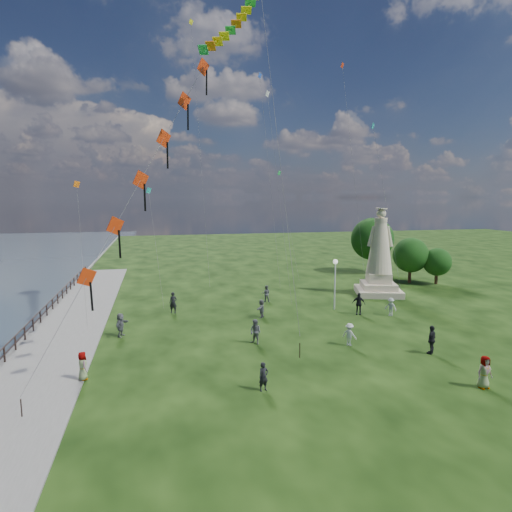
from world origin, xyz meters
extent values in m
cube|color=slate|center=(-16.50, 10.00, -0.20)|extent=(0.30, 160.00, 0.60)
cube|color=slate|center=(-14.00, 8.00, 0.05)|extent=(5.00, 60.00, 0.10)
cylinder|color=black|center=(-16.30, 6.00, 0.50)|extent=(0.11, 0.11, 1.00)
cylinder|color=black|center=(-16.30, 8.00, 0.50)|extent=(0.11, 0.11, 1.00)
cylinder|color=black|center=(-16.30, 10.00, 0.50)|extent=(0.11, 0.11, 1.00)
cylinder|color=black|center=(-16.30, 12.00, 0.50)|extent=(0.11, 0.11, 1.00)
cylinder|color=black|center=(-16.30, 14.00, 0.50)|extent=(0.11, 0.11, 1.00)
cylinder|color=black|center=(-16.30, 16.00, 0.50)|extent=(0.11, 0.11, 1.00)
cylinder|color=black|center=(-16.30, 18.00, 0.50)|extent=(0.11, 0.11, 1.00)
cylinder|color=black|center=(-16.30, 20.00, 0.50)|extent=(0.11, 0.11, 1.00)
cylinder|color=black|center=(-16.30, 22.00, 0.50)|extent=(0.11, 0.11, 1.00)
cylinder|color=black|center=(-16.30, 24.00, 0.50)|extent=(0.11, 0.11, 1.00)
cylinder|color=black|center=(-16.30, 26.00, 0.50)|extent=(0.11, 0.11, 1.00)
cylinder|color=black|center=(-16.30, 28.00, 0.50)|extent=(0.11, 0.11, 1.00)
cylinder|color=black|center=(-16.30, 30.00, 0.50)|extent=(0.11, 0.11, 1.00)
cylinder|color=black|center=(-16.30, 32.00, 0.50)|extent=(0.11, 0.11, 1.00)
cylinder|color=black|center=(-16.30, 34.00, 0.50)|extent=(0.11, 0.11, 1.00)
cylinder|color=black|center=(-16.30, 36.00, 0.50)|extent=(0.11, 0.11, 1.00)
cube|color=black|center=(-16.30, 10.00, 0.98)|extent=(0.06, 52.00, 0.06)
cube|color=black|center=(-16.30, 10.00, 0.55)|extent=(0.06, 52.00, 0.06)
cube|color=beige|center=(13.52, 17.14, 0.30)|extent=(5.25, 5.25, 0.59)
cube|color=beige|center=(13.52, 17.14, 0.89)|extent=(4.00, 4.00, 0.59)
cube|color=beige|center=(13.52, 17.14, 1.68)|extent=(2.75, 2.75, 0.99)
cylinder|color=beige|center=(13.52, 17.14, 7.32)|extent=(1.50, 1.50, 0.40)
sphere|color=beige|center=(13.52, 17.14, 7.93)|extent=(0.91, 0.91, 0.91)
cylinder|color=beige|center=(13.52, 17.14, 8.41)|extent=(1.09, 1.09, 0.10)
cylinder|color=silver|center=(7.03, 12.91, 1.99)|extent=(0.12, 0.12, 3.98)
sphere|color=white|center=(7.03, 12.91, 4.10)|extent=(0.40, 0.40, 0.40)
cylinder|color=#382314|center=(19.87, 21.62, 0.96)|extent=(0.36, 0.36, 1.93)
sphere|color=#153C10|center=(19.87, 21.62, 3.13)|extent=(3.85, 3.85, 3.85)
cylinder|color=#382314|center=(22.29, 20.30, 0.76)|extent=(0.36, 0.36, 1.52)
sphere|color=#153C10|center=(22.29, 20.30, 2.48)|extent=(3.05, 3.05, 3.05)
cylinder|color=#382314|center=(18.86, 28.52, 1.32)|extent=(0.36, 0.36, 2.65)
sphere|color=#153C10|center=(18.86, 28.52, 4.31)|extent=(5.30, 5.30, 5.30)
imported|color=black|center=(-2.69, -0.76, 0.72)|extent=(0.60, 0.48, 1.44)
imported|color=#595960|center=(-1.52, 5.95, 0.81)|extent=(0.88, 0.92, 1.62)
imported|color=silver|center=(4.31, 4.30, 0.73)|extent=(0.96, 1.04, 1.46)
imported|color=black|center=(8.53, 1.78, 0.89)|extent=(1.15, 1.04, 1.77)
imported|color=#595960|center=(8.13, -3.00, 0.83)|extent=(0.83, 0.53, 1.66)
imported|color=#595960|center=(-10.16, 9.56, 0.82)|extent=(1.20, 1.65, 1.64)
imported|color=black|center=(-6.41, 14.83, 0.88)|extent=(0.73, 0.58, 1.75)
imported|color=#595960|center=(2.02, 16.77, 0.77)|extent=(0.85, 0.67, 1.53)
imported|color=silver|center=(10.64, 9.99, 0.73)|extent=(0.95, 1.05, 1.46)
imported|color=black|center=(8.28, 10.94, 0.89)|extent=(1.18, 0.97, 1.79)
imported|color=#595960|center=(-11.53, 2.43, 0.74)|extent=(0.73, 0.85, 1.49)
imported|color=#595960|center=(0.38, 11.91, 0.73)|extent=(1.18, 1.45, 1.45)
cylinder|color=black|center=(-13.50, -1.00, 0.45)|extent=(0.06, 0.06, 0.90)
cube|color=red|center=(-10.95, 1.52, 5.64)|extent=(0.87, 0.64, 1.03)
cube|color=black|center=(-10.77, 1.42, 4.69)|extent=(0.10, 0.28, 1.48)
cube|color=red|center=(-9.64, 2.82, 8.03)|extent=(0.87, 0.64, 1.03)
cube|color=black|center=(-9.46, 2.72, 7.08)|extent=(0.10, 0.28, 1.48)
cube|color=red|center=(-8.33, 4.11, 10.42)|extent=(0.87, 0.64, 1.03)
cube|color=black|center=(-8.15, 4.01, 9.47)|extent=(0.10, 0.28, 1.48)
cube|color=red|center=(-7.02, 5.41, 12.81)|extent=(0.87, 0.64, 1.03)
cube|color=black|center=(-6.84, 5.31, 11.86)|extent=(0.10, 0.28, 1.48)
cube|color=red|center=(-5.71, 6.70, 15.20)|extent=(0.87, 0.64, 1.03)
cube|color=black|center=(-5.53, 6.60, 14.25)|extent=(0.10, 0.28, 1.48)
cube|color=red|center=(-4.40, 8.00, 17.58)|extent=(0.87, 0.64, 1.03)
cube|color=black|center=(-4.22, 7.90, 16.63)|extent=(0.10, 0.28, 1.48)
cylinder|color=black|center=(0.50, 3.00, 0.45)|extent=(0.06, 0.06, 0.90)
cube|color=green|center=(-1.80, 6.08, 20.79)|extent=(0.70, 0.67, 0.20)
cube|color=yellow|center=(-2.16, 5.54, 20.15)|extent=(0.70, 0.68, 0.21)
cube|color=yellow|center=(-2.55, 5.00, 19.54)|extent=(0.69, 0.69, 0.23)
cube|color=orange|center=(-2.95, 4.47, 18.95)|extent=(0.68, 0.69, 0.25)
cube|color=green|center=(-3.37, 3.93, 18.39)|extent=(0.67, 0.69, 0.26)
cube|color=yellow|center=(-3.80, 3.40, 17.88)|extent=(0.65, 0.69, 0.28)
cube|color=yellow|center=(-4.23, 2.88, 17.41)|extent=(0.64, 0.68, 0.29)
cube|color=orange|center=(-4.67, 2.36, 16.98)|extent=(0.62, 0.67, 0.30)
cube|color=green|center=(-5.10, 1.85, 16.61)|extent=(0.60, 0.66, 0.31)
cube|color=teal|center=(-8.15, 21.17, 10.11)|extent=(0.51, 0.39, 0.57)
cylinder|color=#595959|center=(-7.65, 18.67, 5.08)|extent=(1.02, 5.01, 10.06)
cube|color=silver|center=(3.02, 20.36, 19.14)|extent=(0.51, 0.39, 0.57)
cylinder|color=#595959|center=(3.52, 17.86, 9.60)|extent=(1.02, 5.02, 19.10)
cube|color=red|center=(11.98, 23.57, 23.20)|extent=(0.51, 0.39, 0.57)
cylinder|color=#595959|center=(12.48, 21.07, 11.63)|extent=(1.02, 5.02, 23.16)
cube|color=yellow|center=(-3.24, 28.93, 28.13)|extent=(0.51, 0.39, 0.57)
cylinder|color=#595959|center=(-2.74, 26.43, 14.09)|extent=(1.02, 5.02, 28.09)
cube|color=green|center=(7.01, 29.85, 12.38)|extent=(0.51, 0.39, 0.57)
cylinder|color=#595959|center=(7.51, 27.35, 6.21)|extent=(1.02, 5.02, 12.33)
cube|color=orange|center=(-13.72, 17.16, 10.53)|extent=(0.51, 0.39, 0.57)
cylinder|color=#595959|center=(-13.22, 14.66, 5.29)|extent=(1.02, 5.02, 10.48)
cube|color=blue|center=(3.83, 26.67, 22.48)|extent=(0.51, 0.39, 0.57)
cylinder|color=#595959|center=(4.33, 24.17, 11.27)|extent=(1.02, 5.02, 22.44)
cube|color=teal|center=(14.02, 20.31, 16.59)|extent=(0.51, 0.39, 0.57)
cylinder|color=#595959|center=(14.52, 17.81, 8.32)|extent=(1.02, 5.02, 16.55)
camera|label=1|loc=(-7.64, -20.16, 9.47)|focal=30.00mm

